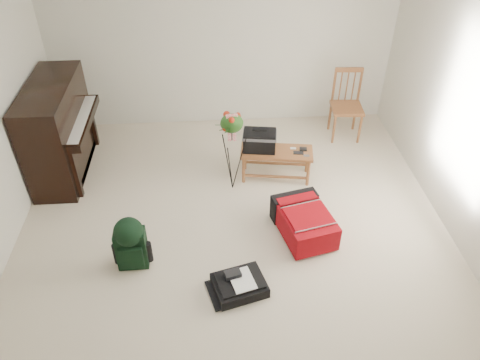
{
  "coord_description": "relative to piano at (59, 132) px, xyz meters",
  "views": [
    {
      "loc": [
        -0.22,
        -3.73,
        3.85
      ],
      "look_at": [
        0.08,
        0.35,
        0.64
      ],
      "focal_mm": 35.0,
      "sensor_mm": 36.0,
      "label": 1
    }
  ],
  "objects": [
    {
      "name": "ceiling",
      "position": [
        2.19,
        -1.6,
        1.9
      ],
      "size": [
        5.0,
        5.5,
        0.01
      ],
      "primitive_type": "cube",
      "color": "white",
      "rests_on": "wall_back"
    },
    {
      "name": "green_backpack",
      "position": [
        1.08,
        -1.82,
        -0.25
      ],
      "size": [
        0.32,
        0.31,
        0.63
      ],
      "rotation": [
        0.0,
        0.0,
        0.01
      ],
      "color": "black",
      "rests_on": "floor"
    },
    {
      "name": "wall_back",
      "position": [
        2.19,
        1.15,
        0.65
      ],
      "size": [
        5.0,
        0.04,
        2.5
      ],
      "primitive_type": "cube",
      "color": "beige",
      "rests_on": "floor"
    },
    {
      "name": "red_suitcase",
      "position": [
        2.99,
        -1.43,
        -0.42
      ],
      "size": [
        0.69,
        0.89,
        0.34
      ],
      "rotation": [
        0.0,
        0.0,
        0.24
      ],
      "color": "#A40713",
      "rests_on": "floor"
    },
    {
      "name": "black_duffel",
      "position": [
        2.19,
        -2.25,
        -0.52
      ],
      "size": [
        0.6,
        0.53,
        0.21
      ],
      "rotation": [
        0.0,
        0.0,
        0.27
      ],
      "color": "black",
      "rests_on": "floor"
    },
    {
      "name": "bench",
      "position": [
        2.65,
        -0.37,
        -0.09
      ],
      "size": [
        0.98,
        0.51,
        0.72
      ],
      "rotation": [
        0.0,
        0.0,
        -0.15
      ],
      "color": "brown",
      "rests_on": "floor"
    },
    {
      "name": "dining_chair",
      "position": [
        3.96,
        0.59,
        -0.1
      ],
      "size": [
        0.47,
        0.47,
        1.02
      ],
      "rotation": [
        0.0,
        0.0,
        -0.07
      ],
      "color": "brown",
      "rests_on": "floor"
    },
    {
      "name": "piano",
      "position": [
        0.0,
        0.0,
        0.0
      ],
      "size": [
        0.71,
        1.5,
        1.25
      ],
      "color": "black",
      "rests_on": "floor"
    },
    {
      "name": "floor",
      "position": [
        2.19,
        -1.6,
        -0.6
      ],
      "size": [
        5.0,
        5.5,
        0.01
      ],
      "primitive_type": "cube",
      "color": "beige",
      "rests_on": "ground"
    },
    {
      "name": "flower_stand",
      "position": [
        2.22,
        -0.58,
        -0.05
      ],
      "size": [
        0.41,
        0.41,
        1.13
      ],
      "rotation": [
        0.0,
        0.0,
        0.16
      ],
      "color": "black",
      "rests_on": "floor"
    }
  ]
}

